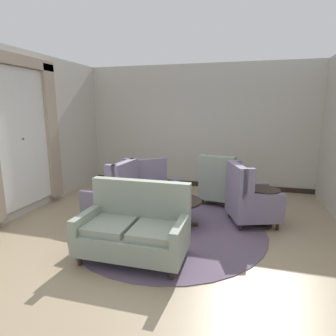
{
  "coord_description": "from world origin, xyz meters",
  "views": [
    {
      "loc": [
        1.2,
        -4.14,
        2.05
      ],
      "look_at": [
        -0.17,
        0.88,
        0.95
      ],
      "focal_mm": 30.31,
      "sensor_mm": 36.0,
      "label": 1
    }
  ],
  "objects_px": {
    "settee": "(134,229)",
    "armchair_back_corner": "(219,183)",
    "coffee_table": "(178,205)",
    "armchair_foreground_right": "(145,183)",
    "armchair_near_window": "(249,199)",
    "armchair_beside_settee": "(114,195)",
    "side_table": "(264,204)",
    "porcelain_vase": "(175,191)"
  },
  "relations": [
    {
      "from": "settee",
      "to": "side_table",
      "type": "height_order",
      "value": "settee"
    },
    {
      "from": "porcelain_vase",
      "to": "side_table",
      "type": "relative_size",
      "value": 0.5
    },
    {
      "from": "coffee_table",
      "to": "porcelain_vase",
      "type": "bearing_deg",
      "value": 160.45
    },
    {
      "from": "coffee_table",
      "to": "armchair_beside_settee",
      "type": "bearing_deg",
      "value": 179.62
    },
    {
      "from": "side_table",
      "to": "armchair_back_corner",
      "type": "bearing_deg",
      "value": 130.49
    },
    {
      "from": "armchair_near_window",
      "to": "side_table",
      "type": "distance_m",
      "value": 0.26
    },
    {
      "from": "armchair_beside_settee",
      "to": "side_table",
      "type": "height_order",
      "value": "armchair_beside_settee"
    },
    {
      "from": "porcelain_vase",
      "to": "armchair_beside_settee",
      "type": "relative_size",
      "value": 0.31
    },
    {
      "from": "armchair_back_corner",
      "to": "armchair_foreground_right",
      "type": "height_order",
      "value": "armchair_back_corner"
    },
    {
      "from": "coffee_table",
      "to": "settee",
      "type": "distance_m",
      "value": 1.24
    },
    {
      "from": "porcelain_vase",
      "to": "armchair_near_window",
      "type": "distance_m",
      "value": 1.33
    },
    {
      "from": "coffee_table",
      "to": "side_table",
      "type": "bearing_deg",
      "value": 15.54
    },
    {
      "from": "coffee_table",
      "to": "armchair_beside_settee",
      "type": "relative_size",
      "value": 0.74
    },
    {
      "from": "porcelain_vase",
      "to": "armchair_back_corner",
      "type": "xyz_separation_m",
      "value": [
        0.65,
        1.39,
        -0.18
      ]
    },
    {
      "from": "armchair_near_window",
      "to": "armchair_back_corner",
      "type": "relative_size",
      "value": 1.01
    },
    {
      "from": "armchair_foreground_right",
      "to": "side_table",
      "type": "xyz_separation_m",
      "value": [
        2.45,
        -0.69,
        -0.02
      ]
    },
    {
      "from": "armchair_foreground_right",
      "to": "armchair_beside_settee",
      "type": "height_order",
      "value": "armchair_beside_settee"
    },
    {
      "from": "coffee_table",
      "to": "settee",
      "type": "xyz_separation_m",
      "value": [
        -0.34,
        -1.2,
        0.03
      ]
    },
    {
      "from": "armchair_foreground_right",
      "to": "armchair_beside_settee",
      "type": "xyz_separation_m",
      "value": [
        -0.22,
        -1.09,
        0.03
      ]
    },
    {
      "from": "armchair_near_window",
      "to": "side_table",
      "type": "xyz_separation_m",
      "value": [
        0.26,
        -0.04,
        -0.05
      ]
    },
    {
      "from": "armchair_beside_settee",
      "to": "side_table",
      "type": "distance_m",
      "value": 2.69
    },
    {
      "from": "coffee_table",
      "to": "side_table",
      "type": "relative_size",
      "value": 1.22
    },
    {
      "from": "coffee_table",
      "to": "settee",
      "type": "height_order",
      "value": "settee"
    },
    {
      "from": "porcelain_vase",
      "to": "armchair_foreground_right",
      "type": "height_order",
      "value": "armchair_foreground_right"
    },
    {
      "from": "coffee_table",
      "to": "porcelain_vase",
      "type": "xyz_separation_m",
      "value": [
        -0.06,
        0.02,
        0.25
      ]
    },
    {
      "from": "coffee_table",
      "to": "side_table",
      "type": "xyz_separation_m",
      "value": [
        1.45,
        0.4,
        0.02
      ]
    },
    {
      "from": "settee",
      "to": "armchair_near_window",
      "type": "bearing_deg",
      "value": 47.25
    },
    {
      "from": "armchair_back_corner",
      "to": "armchair_foreground_right",
      "type": "relative_size",
      "value": 0.95
    },
    {
      "from": "armchair_back_corner",
      "to": "armchair_beside_settee",
      "type": "height_order",
      "value": "armchair_beside_settee"
    },
    {
      "from": "armchair_foreground_right",
      "to": "armchair_back_corner",
      "type": "bearing_deg",
      "value": 151.62
    },
    {
      "from": "settee",
      "to": "armchair_beside_settee",
      "type": "xyz_separation_m",
      "value": [
        -0.88,
        1.21,
        0.04
      ]
    },
    {
      "from": "side_table",
      "to": "porcelain_vase",
      "type": "bearing_deg",
      "value": -165.78
    },
    {
      "from": "armchair_near_window",
      "to": "armchair_back_corner",
      "type": "height_order",
      "value": "armchair_near_window"
    },
    {
      "from": "armchair_foreground_right",
      "to": "armchair_beside_settee",
      "type": "distance_m",
      "value": 1.11
    },
    {
      "from": "armchair_foreground_right",
      "to": "settee",
      "type": "bearing_deg",
      "value": 66.42
    },
    {
      "from": "armchair_near_window",
      "to": "side_table",
      "type": "bearing_deg",
      "value": -118.2
    },
    {
      "from": "settee",
      "to": "armchair_foreground_right",
      "type": "relative_size",
      "value": 1.27
    },
    {
      "from": "settee",
      "to": "coffee_table",
      "type": "bearing_deg",
      "value": 74.49
    },
    {
      "from": "coffee_table",
      "to": "side_table",
      "type": "height_order",
      "value": "side_table"
    },
    {
      "from": "armchair_beside_settee",
      "to": "armchair_back_corner",
      "type": "bearing_deg",
      "value": 132.98
    },
    {
      "from": "armchair_back_corner",
      "to": "side_table",
      "type": "xyz_separation_m",
      "value": [
        0.86,
        -1.01,
        -0.05
      ]
    },
    {
      "from": "settee",
      "to": "armchair_back_corner",
      "type": "xyz_separation_m",
      "value": [
        0.93,
        2.61,
        0.04
      ]
    }
  ]
}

